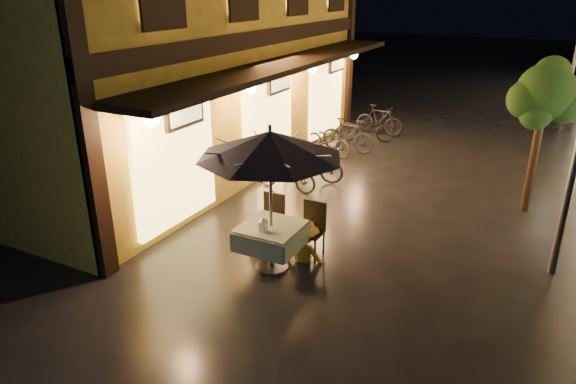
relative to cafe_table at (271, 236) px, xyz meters
The scene contains 16 objects.
ground 1.32m from the cafe_table, ahead, with size 90.00×90.00×0.00m, color black.
west_building 6.79m from the cafe_table, 138.90° to the left, with size 5.90×11.40×7.40m.
street_tree 6.03m from the cafe_table, 51.23° to the left, with size 1.43×1.20×3.15m.
cafe_table is the anchor object (origin of this frame).
patio_umbrella 1.56m from the cafe_table, ahead, with size 2.31×2.31×2.46m.
cafe_chair_left 0.84m from the cafe_table, 118.51° to the left, with size 0.42×0.42×0.97m.
cafe_chair_right 0.84m from the cafe_table, 61.49° to the left, with size 0.42×0.42×0.97m.
table_lantern 0.42m from the cafe_table, 90.00° to the right, with size 0.16×0.16×0.25m.
person_orange 0.72m from the cafe_table, 131.60° to the left, with size 0.70×0.54×1.44m, color #DC3E00.
person_yellow 0.64m from the cafe_table, 55.57° to the left, with size 0.90×0.52×1.40m, color yellow.
bicycle_0 3.54m from the cafe_table, 113.63° to the left, with size 0.53×1.51×0.80m, color black.
bicycle_1 4.17m from the cafe_table, 105.31° to the left, with size 0.43×1.51×0.91m, color black.
bicycle_2 6.36m from the cafe_table, 104.46° to the left, with size 0.55×1.58×0.83m, color #222228.
bicycle_3 6.77m from the cafe_table, 100.44° to the left, with size 0.45×1.58×0.95m, color #222128.
bicycle_4 7.98m from the cafe_table, 97.80° to the left, with size 0.57×1.64×0.86m, color black.
bicycle_5 8.88m from the cafe_table, 96.46° to the left, with size 0.44×1.56×0.94m, color black.
Camera 1 is at (2.50, -6.51, 4.39)m, focal length 32.00 mm.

